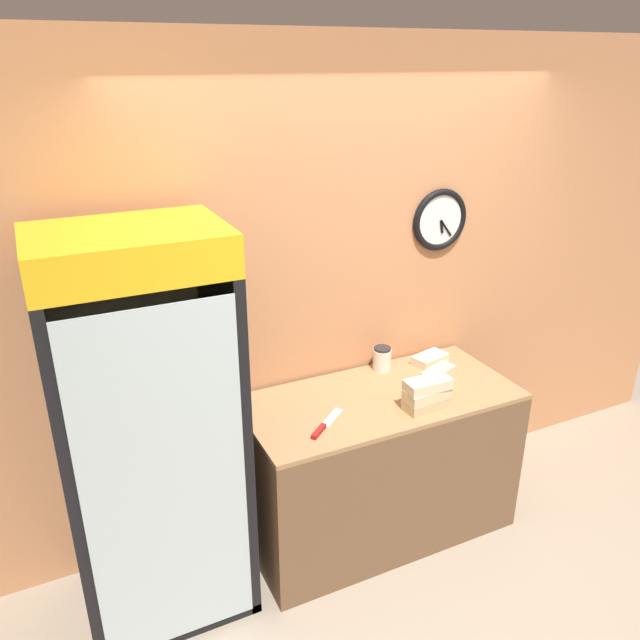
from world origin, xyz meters
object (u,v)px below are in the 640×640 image
object	(u,v)px
sandwich_flat_left	(438,374)
sandwich_flat_right	(430,359)
sandwich_stack_bottom	(426,403)
condiment_jar	(382,359)
chefs_knife	(323,427)
sandwich_stack_middle	(427,394)
beverage_cooler	(145,411)
sandwich_stack_top	(428,384)

from	to	relation	value
sandwich_flat_left	sandwich_flat_right	distance (m)	0.19
sandwich_stack_bottom	condiment_jar	distance (m)	0.48
sandwich_flat_right	chefs_knife	xyz separation A→B (m)	(-0.88, -0.37, -0.02)
sandwich_stack_middle	chefs_knife	bearing A→B (deg)	174.15
beverage_cooler	sandwich_stack_top	distance (m)	1.40
sandwich_flat_right	condiment_jar	size ratio (longest dim) A/B	1.66
sandwich_stack_top	chefs_knife	distance (m)	0.59
condiment_jar	sandwich_stack_bottom	bearing A→B (deg)	-91.95
sandwich_stack_top	sandwich_flat_left	xyz separation A→B (m)	(0.25, 0.25, -0.11)
sandwich_stack_bottom	sandwich_flat_left	size ratio (longest dim) A/B	1.03
sandwich_stack_bottom	sandwich_stack_middle	bearing A→B (deg)	0.00
sandwich_stack_middle	sandwich_flat_right	bearing A→B (deg)	53.27
condiment_jar	sandwich_stack_middle	bearing A→B (deg)	-91.95
sandwich_stack_middle	sandwich_stack_top	bearing A→B (deg)	0.00
sandwich_stack_middle	sandwich_stack_top	xyz separation A→B (m)	(0.00, 0.00, 0.06)
sandwich_stack_middle	beverage_cooler	bearing A→B (deg)	168.38
beverage_cooler	sandwich_flat_left	bearing A→B (deg)	-1.27
sandwich_flat_left	condiment_jar	distance (m)	0.33
beverage_cooler	sandwich_flat_right	xyz separation A→B (m)	(1.69, 0.14, -0.16)
beverage_cooler	chefs_knife	xyz separation A→B (m)	(0.80, -0.22, -0.17)
sandwich_stack_bottom	sandwich_flat_left	xyz separation A→B (m)	(0.25, 0.25, 0.00)
sandwich_flat_left	chefs_knife	size ratio (longest dim) A/B	0.92
sandwich_stack_top	sandwich_flat_left	world-z (taller)	sandwich_stack_top
beverage_cooler	sandwich_stack_bottom	size ratio (longest dim) A/B	7.81
sandwich_stack_bottom	condiment_jar	size ratio (longest dim) A/B	1.79
beverage_cooler	sandwich_flat_left	distance (m)	1.63
beverage_cooler	sandwich_stack_bottom	distance (m)	1.41
sandwich_stack_middle	condiment_jar	xyz separation A→B (m)	(0.02, 0.48, -0.02)
sandwich_stack_middle	sandwich_stack_bottom	bearing A→B (deg)	0.00
sandwich_stack_top	condiment_jar	bearing A→B (deg)	88.05
beverage_cooler	sandwich_flat_left	xyz separation A→B (m)	(1.62, -0.04, -0.15)
beverage_cooler	sandwich_stack_middle	world-z (taller)	beverage_cooler
sandwich_stack_top	beverage_cooler	bearing A→B (deg)	168.38
beverage_cooler	sandwich_flat_right	world-z (taller)	beverage_cooler
sandwich_stack_middle	condiment_jar	bearing A→B (deg)	88.05
sandwich_stack_middle	sandwich_flat_left	xyz separation A→B (m)	(0.25, 0.25, -0.06)
chefs_knife	sandwich_flat_left	bearing A→B (deg)	12.95
beverage_cooler	sandwich_flat_right	size ratio (longest dim) A/B	8.39
chefs_knife	sandwich_stack_bottom	bearing A→B (deg)	-5.85
sandwich_flat_left	condiment_jar	world-z (taller)	condiment_jar
chefs_knife	condiment_jar	bearing A→B (deg)	35.77
sandwich_flat_right	chefs_knife	world-z (taller)	sandwich_flat_right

